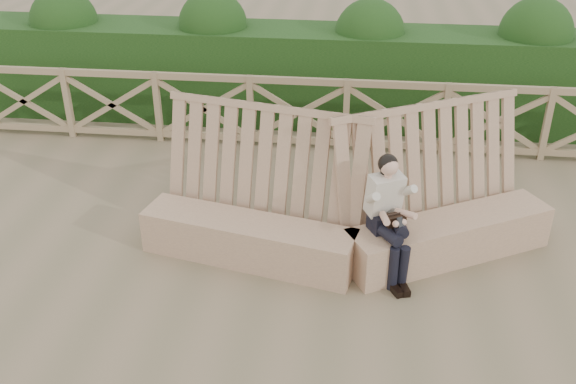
# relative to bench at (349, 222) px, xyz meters

# --- Properties ---
(ground) EXTENTS (60.00, 60.00, 0.00)m
(ground) POSITION_rel_bench_xyz_m (-0.87, -0.69, -0.41)
(ground) COLOR brown
(ground) RESTS_ON ground
(bench) EXTENTS (4.56, 1.84, 1.62)m
(bench) POSITION_rel_bench_xyz_m (0.00, 0.00, 0.00)
(bench) COLOR #8C6A50
(bench) RESTS_ON ground
(woman) EXTENTS (0.55, 0.79, 1.34)m
(woman) POSITION_rel_bench_xyz_m (0.41, -0.29, 0.33)
(woman) COLOR black
(woman) RESTS_ON ground
(guardrail) EXTENTS (10.10, 0.09, 1.10)m
(guardrail) POSITION_rel_bench_xyz_m (-0.87, 2.81, 0.14)
(guardrail) COLOR #83684C
(guardrail) RESTS_ON ground
(hedge) EXTENTS (12.00, 1.20, 1.50)m
(hedge) POSITION_rel_bench_xyz_m (-0.87, 4.01, 0.34)
(hedge) COLOR black
(hedge) RESTS_ON ground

